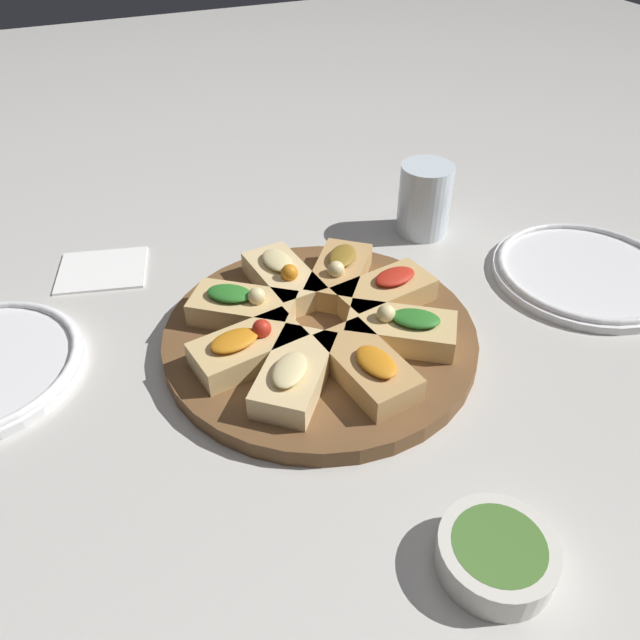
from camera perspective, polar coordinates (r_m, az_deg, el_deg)
The scene contains 14 objects.
ground_plane at distance 0.67m, azimuth 0.00°, elevation -2.17°, with size 3.00×3.00×0.00m, color beige.
serving_board at distance 0.66m, azimuth 0.00°, elevation -1.54°, with size 0.33×0.33×0.02m, color brown.
focaccia_slice_0 at distance 0.59m, azimuth 4.35°, elevation -4.28°, with size 0.07×0.12×0.04m.
focaccia_slice_1 at distance 0.64m, azimuth 7.45°, elevation -0.81°, with size 0.12×0.11×0.04m.
focaccia_slice_2 at distance 0.69m, azimuth 5.96°, elevation 2.53°, with size 0.12×0.07×0.04m.
focaccia_slice_3 at distance 0.71m, azimuth 1.78°, elevation 4.26°, with size 0.11×0.12×0.04m.
focaccia_slice_4 at distance 0.71m, azimuth -3.39°, elevation 3.88°, with size 0.07×0.11×0.04m.
focaccia_slice_5 at distance 0.67m, azimuth -7.08°, elevation 1.20°, with size 0.12×0.11×0.04m.
focaccia_slice_6 at distance 0.61m, azimuth -6.62°, elevation -2.54°, with size 0.12×0.07×0.04m.
focaccia_slice_7 at distance 0.58m, azimuth -2.35°, elevation -4.92°, with size 0.11×0.12×0.04m.
plate_left at distance 0.83m, azimuth 23.15°, elevation 4.08°, with size 0.22×0.22×0.02m.
water_glass at distance 0.85m, azimuth 9.52°, elevation 10.81°, with size 0.07×0.07×0.10m, color silver.
napkin_stack at distance 0.82m, azimuth -19.31°, elevation 4.44°, with size 0.10×0.09×0.01m, color white.
dipping_bowl at distance 0.51m, azimuth 15.83°, elevation -19.89°, with size 0.09×0.09×0.03m.
Camera 1 is at (0.20, 0.46, 0.44)m, focal length 35.00 mm.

